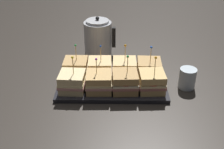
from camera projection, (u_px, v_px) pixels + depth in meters
The scene contains 12 objects.
ground_plane at pixel (112, 86), 1.28m from camera, with size 6.00×6.00×0.00m, color #2D2823.
serving_platter at pixel (112, 85), 1.28m from camera, with size 0.49×0.27×0.02m.
sandwich_front_far_left at pixel (72, 82), 1.21m from camera, with size 0.12×0.12×0.16m.
sandwich_front_center_left at pixel (99, 82), 1.20m from camera, with size 0.11×0.11×0.15m.
sandwich_front_center_right at pixel (125, 82), 1.20m from camera, with size 0.12×0.12×0.17m.
sandwich_front_far_right at pixel (152, 82), 1.20m from camera, with size 0.12×0.12×0.16m.
sandwich_back_far_left at pixel (76, 68), 1.31m from camera, with size 0.11×0.11×0.17m.
sandwich_back_center_left at pixel (100, 69), 1.30m from camera, with size 0.11×0.12×0.16m.
sandwich_back_center_right at pixel (124, 69), 1.30m from camera, with size 0.11×0.11×0.17m.
sandwich_back_far_right at pixel (149, 69), 1.30m from camera, with size 0.12×0.12×0.16m.
kettle_steel at pixel (98, 38), 1.53m from camera, with size 0.17×0.15×0.22m.
drinking_glass at pixel (188, 79), 1.25m from camera, with size 0.08×0.08×0.09m.
Camera 1 is at (0.01, -1.08, 0.69)m, focal length 45.00 mm.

